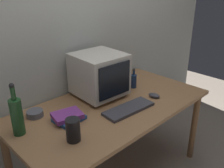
{
  "coord_description": "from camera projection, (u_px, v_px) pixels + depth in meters",
  "views": [
    {
      "loc": [
        -1.23,
        -1.25,
        1.66
      ],
      "look_at": [
        0.0,
        0.0,
        0.91
      ],
      "focal_mm": 39.81,
      "sensor_mm": 36.0,
      "label": 1
    }
  ],
  "objects": [
    {
      "name": "bottle_tall",
      "position": [
        17.0,
        115.0,
        1.56
      ],
      "size": [
        0.08,
        0.08,
        0.36
      ],
      "color": "#1E4C23",
      "rests_on": "desk"
    },
    {
      "name": "crt_monitor",
      "position": [
        99.0,
        75.0,
        2.06
      ],
      "size": [
        0.4,
        0.41,
        0.37
      ],
      "color": "beige",
      "rests_on": "desk"
    },
    {
      "name": "cd_spindle",
      "position": [
        35.0,
        114.0,
        1.81
      ],
      "size": [
        0.12,
        0.12,
        0.04
      ],
      "primitive_type": "cylinder",
      "color": "#595B66",
      "rests_on": "desk"
    },
    {
      "name": "desk",
      "position": [
        112.0,
        113.0,
        2.01
      ],
      "size": [
        1.62,
        0.84,
        0.73
      ],
      "color": "#9E7047",
      "rests_on": "ground"
    },
    {
      "name": "metal_canister",
      "position": [
        73.0,
        130.0,
        1.52
      ],
      "size": [
        0.09,
        0.09,
        0.15
      ],
      "primitive_type": "cylinder",
      "color": "black",
      "rests_on": "desk"
    },
    {
      "name": "bottle_short",
      "position": [
        133.0,
        81.0,
        2.27
      ],
      "size": [
        0.06,
        0.06,
        0.18
      ],
      "color": "navy",
      "rests_on": "desk"
    },
    {
      "name": "back_wall",
      "position": [
        72.0,
        31.0,
        2.09
      ],
      "size": [
        4.0,
        0.08,
        2.5
      ],
      "primitive_type": "cube",
      "color": "beige",
      "rests_on": "ground"
    },
    {
      "name": "keyboard",
      "position": [
        129.0,
        109.0,
        1.89
      ],
      "size": [
        0.43,
        0.18,
        0.02
      ],
      "primitive_type": "cube",
      "rotation": [
        0.0,
        0.0,
        -0.07
      ],
      "color": "#3F3F47",
      "rests_on": "desk"
    },
    {
      "name": "book_stack",
      "position": [
        68.0,
        117.0,
        1.75
      ],
      "size": [
        0.23,
        0.19,
        0.06
      ],
      "color": "#28569E",
      "rests_on": "desk"
    },
    {
      "name": "computer_mouse",
      "position": [
        154.0,
        95.0,
        2.09
      ],
      "size": [
        0.07,
        0.11,
        0.04
      ],
      "primitive_type": "ellipsoid",
      "rotation": [
        0.0,
        0.0,
        0.14
      ],
      "color": "#3F3F47",
      "rests_on": "desk"
    }
  ]
}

